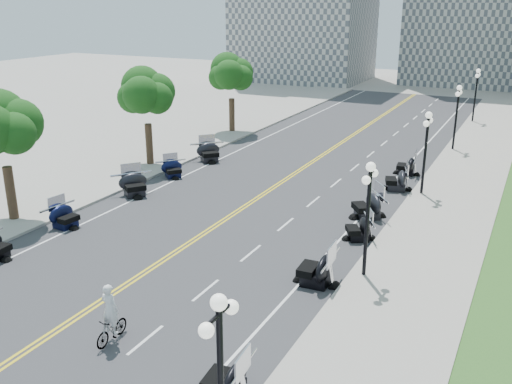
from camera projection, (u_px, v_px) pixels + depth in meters
The scene contains 42 objects.
ground at pixel (142, 274), 24.54m from camera, with size 160.00×160.00×0.00m, color gray.
road at pixel (249, 204), 33.00m from camera, with size 16.00×90.00×0.01m, color #333335.
centerline_yellow_a at pixel (247, 203), 33.05m from camera, with size 0.12×90.00×0.00m, color yellow.
centerline_yellow_b at pixel (251, 204), 32.95m from camera, with size 0.12×90.00×0.00m, color yellow.
edge_line_north at pixel (356, 222), 30.27m from camera, with size 0.12×90.00×0.00m, color white.
edge_line_south at pixel (159, 188), 35.72m from camera, with size 0.12×90.00×0.00m, color white.
lane_dash_5 at pixel (146, 340), 19.79m from camera, with size 0.12×2.00×0.00m, color white.
lane_dash_6 at pixel (206, 290), 23.17m from camera, with size 0.12×2.00×0.00m, color white.
lane_dash_7 at pixel (251, 253), 26.56m from camera, with size 0.12×2.00×0.00m, color white.
lane_dash_8 at pixel (286, 224), 29.94m from camera, with size 0.12×2.00×0.00m, color white.
lane_dash_9 at pixel (313, 202), 33.33m from camera, with size 0.12×2.00×0.00m, color white.
lane_dash_10 at pixel (336, 183), 36.71m from camera, with size 0.12×2.00×0.00m, color white.
lane_dash_11 at pixel (355, 167), 40.09m from camera, with size 0.12×2.00×0.00m, color white.
lane_dash_12 at pixel (371, 154), 43.48m from camera, with size 0.12×2.00×0.00m, color white.
lane_dash_13 at pixel (384, 143), 46.86m from camera, with size 0.12×2.00×0.00m, color white.
lane_dash_14 at pixel (396, 133), 50.24m from camera, with size 0.12×2.00×0.00m, color white.
lane_dash_15 at pixel (406, 125), 53.63m from camera, with size 0.12×2.00×0.00m, color white.
lane_dash_16 at pixel (415, 118), 57.01m from camera, with size 0.12×2.00×0.00m, color white.
lane_dash_17 at pixel (423, 111), 60.39m from camera, with size 0.12×2.00×0.00m, color white.
lane_dash_18 at pixel (430, 105), 63.78m from camera, with size 0.12×2.00×0.00m, color white.
lane_dash_19 at pixel (437, 100), 67.16m from camera, with size 0.12×2.00×0.00m, color white.
sidewalk_north at pixel (435, 234), 28.50m from camera, with size 5.00×90.00×0.15m, color #9E9991.
sidewalk_south at pixel (107, 178), 37.45m from camera, with size 5.00×90.00×0.15m, color #9E9991.
street_lamp_2 at pixel (367, 221), 23.43m from camera, with size 0.50×1.20×4.90m, color black, non-canonical shape.
street_lamp_3 at pixel (425, 154), 33.58m from camera, with size 0.50×1.20×4.90m, color black, non-canonical shape.
street_lamp_4 at pixel (456, 118), 43.73m from camera, with size 0.50×1.20×4.90m, color black, non-canonical shape.
street_lamp_5 at pixel (475, 96), 53.88m from camera, with size 0.50×1.20×4.90m, color black, non-canonical shape.
tree_2 at pixel (2, 134), 28.97m from camera, with size 4.80×4.80×9.20m, color #235619, non-canonical shape.
tree_3 at pixel (146, 99), 39.12m from camera, with size 4.80×4.80×9.20m, color #235619, non-canonical shape.
tree_4 at pixel (231, 78), 49.27m from camera, with size 4.80×4.80×9.20m, color #235619, non-canonical shape.
motorcycle_n_4 at pixel (226, 378), 16.75m from camera, with size 1.93×1.93×1.35m, color black, non-canonical shape.
motorcycle_n_6 at pixel (316, 267), 23.46m from camera, with size 2.18×2.18×1.53m, color black, non-canonical shape.
motorcycle_n_7 at pixel (359, 227), 27.87m from camera, with size 1.84×1.84×1.29m, color black, non-canonical shape.
motorcycle_n_8 at pixel (367, 204), 30.64m from camera, with size 2.22×2.22×1.56m, color black, non-canonical shape.
motorcycle_n_9 at pixel (397, 179), 35.15m from camera, with size 2.07×2.07×1.45m, color black, non-canonical shape.
motorcycle_n_10 at pixel (407, 165), 38.30m from camera, with size 1.94×1.94×1.36m, color black, non-canonical shape.
motorcycle_s_6 at pixel (65, 215), 29.39m from camera, with size 1.88×1.88×1.31m, color black, non-canonical shape.
motorcycle_s_7 at pixel (134, 184), 34.13m from camera, with size 2.17×2.17×1.52m, color black, non-canonical shape.
motorcycle_s_8 at pixel (173, 168), 37.72m from camera, with size 1.78×1.78×1.25m, color black, non-canonical shape.
motorcycle_s_9 at pixel (209, 151), 41.39m from camera, with size 2.16×2.16×1.51m, color black, non-canonical shape.
bicycle at pixel (112, 329), 19.58m from camera, with size 0.45×1.59×0.96m, color #A51414.
cyclist_rider at pixel (108, 293), 19.13m from camera, with size 0.67×0.44×1.84m, color white.
Camera 1 is at (14.32, -17.54, 11.23)m, focal length 40.00 mm.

